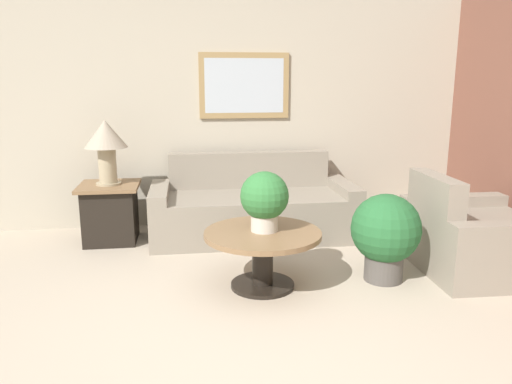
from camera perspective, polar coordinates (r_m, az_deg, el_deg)
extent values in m
plane|color=tan|center=(3.05, 1.10, -19.18)|extent=(20.00, 20.00, 0.00)
cube|color=#B2A893|center=(5.57, -3.68, 9.56)|extent=(7.33, 0.06, 2.60)
cube|color=#997A4C|center=(5.54, -1.36, 12.05)|extent=(0.98, 0.03, 0.70)
cube|color=#B2BCC6|center=(5.53, -1.34, 12.05)|extent=(0.86, 0.01, 0.58)
cube|color=gray|center=(5.19, -0.28, -2.70)|extent=(1.73, 0.90, 0.45)
cube|color=gray|center=(5.45, -0.79, 2.58)|extent=(1.73, 0.16, 0.39)
cube|color=gray|center=(5.14, -10.91, -2.50)|extent=(0.18, 0.90, 0.55)
cube|color=gray|center=(5.38, 9.87, -1.77)|extent=(0.18, 0.90, 0.55)
cube|color=gray|center=(4.71, 23.96, -5.47)|extent=(1.00, 0.76, 0.45)
cube|color=gray|center=(4.41, 19.83, -0.66)|extent=(0.18, 0.74, 0.39)
cube|color=gray|center=(4.33, 27.06, -6.66)|extent=(0.99, 0.20, 0.55)
cube|color=gray|center=(5.08, 21.43, -3.37)|extent=(0.99, 0.20, 0.55)
cylinder|color=black|center=(4.04, 0.75, -10.55)|extent=(0.50, 0.50, 0.03)
cylinder|color=black|center=(3.96, 0.76, -7.77)|extent=(0.16, 0.16, 0.39)
cylinder|color=brown|center=(3.89, 0.77, -4.82)|extent=(0.92, 0.92, 0.04)
cube|color=black|center=(5.24, -16.26, -2.49)|extent=(0.50, 0.50, 0.55)
cube|color=brown|center=(5.17, -16.46, 0.66)|extent=(0.59, 0.59, 0.03)
cylinder|color=tan|center=(5.17, -16.48, 0.95)|extent=(0.24, 0.24, 0.02)
cylinder|color=tan|center=(5.14, -16.61, 2.97)|extent=(0.17, 0.17, 0.35)
cone|color=gray|center=(5.09, -16.84, 6.39)|extent=(0.42, 0.42, 0.27)
cylinder|color=beige|center=(3.88, 0.96, -3.46)|extent=(0.21, 0.21, 0.14)
sphere|color=#2D6B33|center=(3.83, 0.98, -0.43)|extent=(0.38, 0.38, 0.38)
cylinder|color=#4C4742|center=(4.26, 14.37, -8.26)|extent=(0.31, 0.31, 0.23)
sphere|color=#235B2D|center=(4.15, 14.62, -4.06)|extent=(0.56, 0.56, 0.56)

